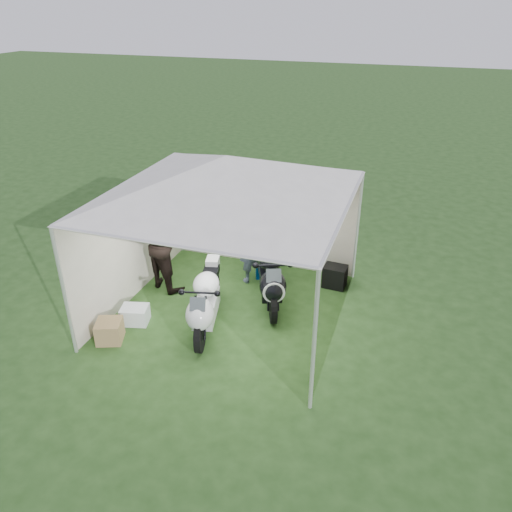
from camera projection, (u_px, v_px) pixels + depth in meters
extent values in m
plane|color=#224317|center=(231.00, 310.00, 9.48)|extent=(80.00, 80.00, 0.00)
cylinder|color=silver|center=(64.00, 293.00, 7.82)|extent=(0.06, 0.06, 2.30)
cylinder|color=silver|center=(314.00, 343.00, 6.70)|extent=(0.06, 0.06, 2.30)
cylinder|color=silver|center=(178.00, 204.00, 11.19)|extent=(0.06, 0.06, 2.30)
cylinder|color=silver|center=(357.00, 227.00, 10.06)|extent=(0.06, 0.06, 2.30)
cube|color=beige|center=(263.00, 215.00, 10.62)|extent=(4.00, 0.02, 2.30)
cube|color=beige|center=(132.00, 241.00, 9.51)|extent=(0.02, 4.00, 2.30)
cube|color=beige|center=(340.00, 274.00, 8.38)|extent=(0.02, 4.00, 2.30)
pyramid|color=white|center=(227.00, 176.00, 8.25)|extent=(5.66, 5.66, 0.70)
cube|color=#99A5B7|center=(190.00, 176.00, 10.75)|extent=(0.22, 0.02, 0.28)
cube|color=#99A5B7|center=(205.00, 178.00, 10.65)|extent=(0.22, 0.02, 0.28)
cube|color=#99A5B7|center=(220.00, 179.00, 10.55)|extent=(0.22, 0.01, 0.28)
cube|color=#99A5B7|center=(236.00, 181.00, 10.45)|extent=(0.22, 0.01, 0.28)
cube|color=#99A5B7|center=(191.00, 189.00, 10.89)|extent=(0.22, 0.02, 0.28)
cube|color=#99A5B7|center=(206.00, 191.00, 10.79)|extent=(0.22, 0.01, 0.28)
cube|color=#99A5B7|center=(221.00, 193.00, 10.69)|extent=(0.22, 0.02, 0.28)
cube|color=#99A5B7|center=(236.00, 194.00, 10.59)|extent=(0.22, 0.01, 0.28)
cylinder|color=#D8590C|center=(272.00, 181.00, 10.17)|extent=(3.20, 0.02, 0.02)
cylinder|color=black|center=(200.00, 334.00, 8.26)|extent=(0.26, 0.63, 0.63)
cylinder|color=black|center=(213.00, 289.00, 9.56)|extent=(0.31, 0.65, 0.63)
cube|color=silver|center=(206.00, 307.00, 8.83)|extent=(0.59, 1.05, 0.31)
ellipsoid|color=silver|center=(200.00, 314.00, 8.20)|extent=(0.61, 0.72, 0.52)
ellipsoid|color=silver|center=(206.00, 284.00, 8.73)|extent=(0.60, 0.74, 0.37)
cube|color=black|center=(210.00, 275.00, 9.12)|extent=(0.42, 0.67, 0.15)
cube|color=silver|center=(213.00, 263.00, 9.39)|extent=(0.30, 0.36, 0.19)
cube|color=black|center=(210.00, 287.00, 9.11)|extent=(0.24, 0.58, 0.10)
cube|color=#3F474C|center=(198.00, 304.00, 7.97)|extent=(0.28, 0.21, 0.22)
cylinder|color=black|center=(273.00, 306.00, 9.00)|extent=(0.34, 0.66, 0.66)
cylinder|color=black|center=(267.00, 265.00, 10.36)|extent=(0.40, 0.68, 0.66)
cube|color=black|center=(270.00, 281.00, 9.59)|extent=(0.73, 1.11, 0.33)
ellipsoid|color=black|center=(273.00, 286.00, 8.93)|extent=(0.70, 0.80, 0.55)
ellipsoid|color=black|center=(270.00, 259.00, 9.48)|extent=(0.70, 0.81, 0.39)
cube|color=black|center=(268.00, 251.00, 9.90)|extent=(0.51, 0.72, 0.15)
cube|color=black|center=(267.00, 239.00, 10.19)|extent=(0.35, 0.40, 0.20)
cube|color=maroon|center=(269.00, 262.00, 9.89)|extent=(0.32, 0.60, 0.11)
cube|color=#3F474C|center=(274.00, 276.00, 8.68)|extent=(0.30, 0.24, 0.23)
cylinder|color=white|center=(274.00, 293.00, 8.72)|extent=(0.38, 0.17, 0.40)
cube|color=#0B42BB|center=(267.00, 269.00, 10.53)|extent=(0.53, 0.44, 0.35)
imported|color=black|center=(163.00, 242.00, 9.84)|extent=(1.16, 1.05, 1.95)
imported|color=slate|center=(252.00, 244.00, 10.06)|extent=(0.71, 0.73, 1.69)
cube|color=black|center=(335.00, 276.00, 10.15)|extent=(0.48, 0.40, 0.46)
cube|color=silver|center=(135.00, 315.00, 9.05)|extent=(0.55, 0.48, 0.32)
cube|color=olive|center=(110.00, 331.00, 8.56)|extent=(0.55, 0.55, 0.38)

